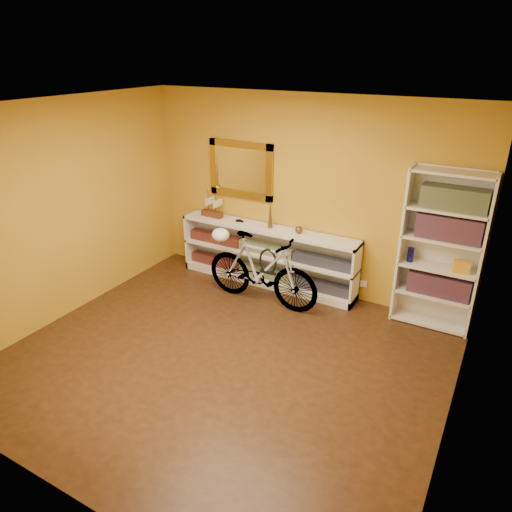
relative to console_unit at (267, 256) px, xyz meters
The scene contains 24 objects.
floor 1.92m from the console_unit, 76.02° to the right, with size 4.50×4.00×0.01m, color black.
ceiling 2.87m from the console_unit, 76.02° to the right, with size 4.50×4.00×0.01m, color silver.
back_wall 1.00m from the console_unit, 22.80° to the left, with size 4.50×0.01×2.60m, color #B4821B.
left_wall 2.70m from the console_unit, 134.81° to the right, with size 0.01×4.00×2.60m, color #B4821B.
right_wall 3.37m from the console_unit, 33.84° to the right, with size 0.01×4.00×2.60m, color #B4821B.
gilt_mirror 1.24m from the console_unit, 163.24° to the left, with size 0.98×0.06×0.78m, color olive.
wall_socket 1.37m from the console_unit, ahead, with size 0.09×0.01×0.09m, color silver.
console_unit is the anchor object (origin of this frame).
cd_row_lower 0.26m from the console_unit, 90.00° to the right, with size 2.50×0.13×0.14m, color black.
cd_row_upper 0.11m from the console_unit, 90.00° to the right, with size 2.50×0.13×0.14m, color navy.
model_ship 1.09m from the console_unit, behind, with size 0.33×0.12×0.39m, color #402112, non-canonical shape.
toy_car 0.61m from the console_unit, behind, with size 0.00×0.00×0.00m, color black.
bronze_ornament 0.62m from the console_unit, ahead, with size 0.07×0.07×0.39m, color brown.
decorative_orb 0.67m from the console_unit, ahead, with size 0.10×0.10×0.10m, color brown.
bookcase 2.29m from the console_unit, ahead, with size 0.90×0.30×1.90m, color silver, non-canonical shape.
book_row_a 2.29m from the console_unit, ahead, with size 0.70×0.22×0.26m, color maroon.
book_row_b 2.43m from the console_unit, ahead, with size 0.70×0.22×0.28m, color maroon.
book_row_c 2.56m from the console_unit, ahead, with size 0.70×0.22×0.25m, color #1A4A5B.
travel_mug 1.96m from the console_unit, ahead, with size 0.08×0.08×0.17m, color navy.
red_tin 2.33m from the console_unit, ahead, with size 0.16×0.16×0.20m, color maroon.
yellow_bag 2.52m from the console_unit, ahead, with size 0.18×0.12×0.14m, color gold.
bicycle 0.57m from the console_unit, 69.14° to the right, with size 1.62×0.42×0.95m, color silver.
helmet 0.78m from the console_unit, 128.62° to the right, with size 0.23×0.22×0.18m, color white.
u_lock 0.63m from the console_unit, 60.73° to the right, with size 0.25×0.25×0.03m, color black.
Camera 1 is at (2.36, -3.49, 3.08)m, focal length 33.01 mm.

